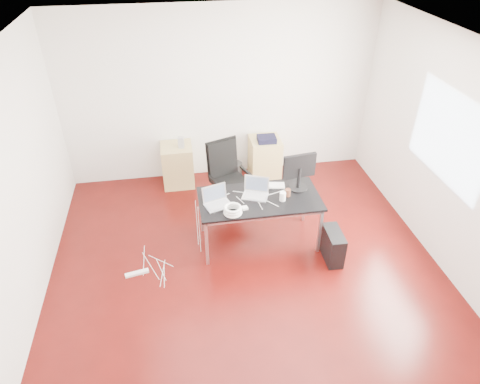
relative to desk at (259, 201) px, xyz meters
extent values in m
plane|color=#3C0806|center=(-0.26, -0.54, -0.68)|extent=(5.00, 5.00, 0.00)
plane|color=silver|center=(-0.26, -0.54, 2.12)|extent=(5.00, 5.00, 0.00)
plane|color=silver|center=(-0.26, 1.96, 0.72)|extent=(5.00, 0.00, 5.00)
plane|color=silver|center=(-2.76, -0.54, 0.72)|extent=(0.00, 5.00, 5.00)
plane|color=silver|center=(2.24, -0.54, 0.72)|extent=(0.00, 5.00, 5.00)
plane|color=white|center=(2.22, -0.34, 0.92)|extent=(0.00, 1.50, 1.50)
cube|color=black|center=(0.00, 0.00, 0.04)|extent=(1.60, 0.80, 0.03)
cube|color=silver|center=(-0.75, -0.35, -0.33)|extent=(0.04, 0.04, 0.70)
cube|color=silver|center=(-0.75, 0.35, -0.33)|extent=(0.04, 0.04, 0.70)
cube|color=silver|center=(0.75, -0.35, -0.33)|extent=(0.04, 0.04, 0.70)
cube|color=silver|center=(0.75, 0.35, -0.33)|extent=(0.04, 0.04, 0.70)
cylinder|color=black|center=(-0.28, 0.78, -0.44)|extent=(0.06, 0.06, 0.47)
cube|color=black|center=(-0.28, 0.78, -0.18)|extent=(0.61, 0.60, 0.06)
cube|color=black|center=(-0.35, 0.99, 0.13)|extent=(0.47, 0.25, 0.55)
cube|color=tan|center=(-1.02, 1.69, -0.33)|extent=(0.50, 0.50, 0.70)
cube|color=tan|center=(0.45, 1.69, -0.33)|extent=(0.50, 0.50, 0.70)
cube|color=black|center=(0.89, -0.52, -0.46)|extent=(0.21, 0.46, 0.44)
cylinder|color=black|center=(-0.06, 1.71, -0.54)|extent=(0.31, 0.31, 0.28)
cube|color=white|center=(-1.67, -0.39, -0.66)|extent=(0.31, 0.12, 0.04)
cube|color=silver|center=(-0.56, -0.09, 0.06)|extent=(0.38, 0.32, 0.01)
cube|color=silver|center=(-0.59, 0.02, 0.18)|extent=(0.33, 0.14, 0.22)
cube|color=#475166|center=(-0.59, 0.02, 0.18)|extent=(0.29, 0.12, 0.18)
cube|color=silver|center=(-0.05, 0.04, 0.06)|extent=(0.39, 0.34, 0.01)
cube|color=silver|center=(-0.01, 0.14, 0.18)|extent=(0.32, 0.17, 0.22)
cube|color=#475166|center=(-0.01, 0.14, 0.18)|extent=(0.28, 0.14, 0.18)
cylinder|color=black|center=(0.56, 0.14, 0.06)|extent=(0.26, 0.26, 0.02)
cylinder|color=black|center=(0.56, 0.14, 0.22)|extent=(0.05, 0.05, 0.30)
cube|color=black|center=(0.56, 0.16, 0.39)|extent=(0.45, 0.11, 0.34)
cube|color=#475166|center=(0.56, 0.19, 0.39)|extent=(0.39, 0.06, 0.29)
cube|color=white|center=(0.18, 0.26, 0.06)|extent=(0.46, 0.21, 0.02)
cylinder|color=white|center=(0.28, -0.10, 0.11)|extent=(0.10, 0.10, 0.12)
cylinder|color=#542C1C|center=(0.38, -0.01, 0.10)|extent=(0.08, 0.08, 0.10)
torus|color=white|center=(-0.40, -0.28, 0.07)|extent=(0.24, 0.24, 0.04)
torus|color=white|center=(-0.40, -0.28, 0.11)|extent=(0.23, 0.23, 0.04)
torus|color=white|center=(-0.40, -0.28, 0.14)|extent=(0.22, 0.22, 0.04)
cube|color=white|center=(-0.23, -0.20, 0.07)|extent=(0.08, 0.08, 0.03)
cube|color=#9E9E9E|center=(-0.94, 1.63, 0.11)|extent=(0.10, 0.09, 0.18)
cube|color=black|center=(0.45, 1.61, 0.07)|extent=(0.31, 0.25, 0.09)
camera|label=1|loc=(-1.01, -4.49, 3.28)|focal=32.00mm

